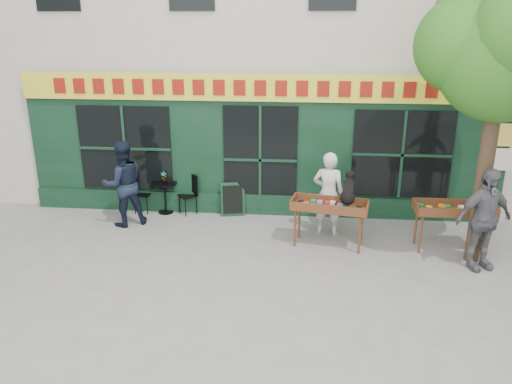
# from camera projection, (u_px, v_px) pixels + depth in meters

# --- Properties ---
(ground) EXTENTS (80.00, 80.00, 0.00)m
(ground) POSITION_uv_depth(u_px,v_px,m) (250.00, 257.00, 9.80)
(ground) COLOR slate
(ground) RESTS_ON ground
(street_tree) EXTENTS (3.05, 2.90, 5.60)m
(street_tree) POSITION_uv_depth(u_px,v_px,m) (506.00, 39.00, 8.42)
(street_tree) COLOR #382619
(street_tree) RESTS_ON ground
(book_cart_center) EXTENTS (1.59, 0.88, 0.99)m
(book_cart_center) POSITION_uv_depth(u_px,v_px,m) (329.00, 208.00, 10.04)
(book_cart_center) COLOR brown
(book_cart_center) RESTS_ON ground
(dog) EXTENTS (0.44, 0.65, 0.60)m
(dog) POSITION_uv_depth(u_px,v_px,m) (349.00, 187.00, 9.81)
(dog) COLOR black
(dog) RESTS_ON book_cart_center
(woman) EXTENTS (0.73, 0.55, 1.82)m
(woman) POSITION_uv_depth(u_px,v_px,m) (328.00, 194.00, 10.63)
(woman) COLOR silver
(woman) RESTS_ON ground
(book_cart_right) EXTENTS (1.51, 0.64, 0.99)m
(book_cart_right) POSITION_uv_depth(u_px,v_px,m) (454.00, 212.00, 9.86)
(book_cart_right) COLOR brown
(book_cart_right) RESTS_ON ground
(man_right) EXTENTS (1.23, 0.84, 1.94)m
(man_right) POSITION_uv_depth(u_px,v_px,m) (483.00, 219.00, 9.08)
(man_right) COLOR #545459
(man_right) RESTS_ON ground
(bistro_table) EXTENTS (0.60, 0.60, 0.76)m
(bistro_table) POSITION_uv_depth(u_px,v_px,m) (165.00, 191.00, 11.90)
(bistro_table) COLOR black
(bistro_table) RESTS_ON ground
(bistro_chair_left) EXTENTS (0.38, 0.38, 0.95)m
(bistro_chair_left) POSITION_uv_depth(u_px,v_px,m) (139.00, 190.00, 11.96)
(bistro_chair_left) COLOR black
(bistro_chair_left) RESTS_ON ground
(bistro_chair_right) EXTENTS (0.51, 0.51, 0.95)m
(bistro_chair_right) POSITION_uv_depth(u_px,v_px,m) (191.00, 191.00, 11.90)
(bistro_chair_right) COLOR black
(bistro_chair_right) RESTS_ON ground
(potted_plant) EXTENTS (0.16, 0.12, 0.27)m
(potted_plant) POSITION_uv_depth(u_px,v_px,m) (164.00, 177.00, 11.79)
(potted_plant) COLOR gray
(potted_plant) RESTS_ON bistro_table
(man_left) EXTENTS (1.19, 1.12, 1.94)m
(man_left) POSITION_uv_depth(u_px,v_px,m) (123.00, 184.00, 11.08)
(man_left) COLOR black
(man_left) RESTS_ON ground
(chalkboard) EXTENTS (0.59, 0.30, 0.79)m
(chalkboard) POSITION_uv_depth(u_px,v_px,m) (233.00, 199.00, 11.79)
(chalkboard) COLOR black
(chalkboard) RESTS_ON ground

